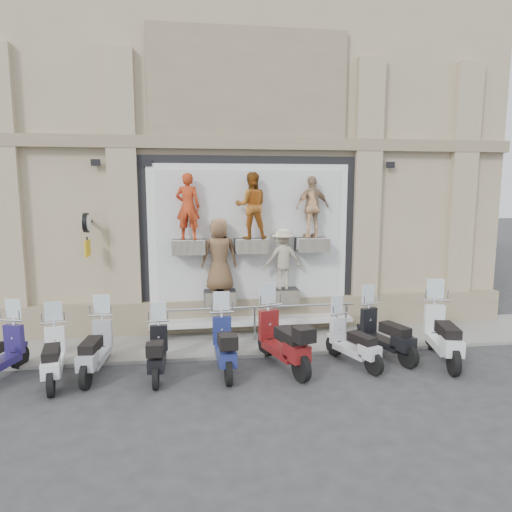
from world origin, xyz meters
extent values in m
plane|color=#2D2D2F|center=(0.00, 0.00, 0.00)|extent=(90.00, 90.00, 0.00)
cube|color=gray|center=(0.00, 2.10, 0.04)|extent=(16.00, 2.20, 0.08)
cube|color=black|center=(0.00, 2.96, 2.40)|extent=(5.60, 0.10, 4.30)
cube|color=white|center=(0.00, 2.90, 2.40)|extent=(5.10, 0.06, 3.90)
cube|color=white|center=(0.00, 2.86, 2.40)|extent=(4.70, 0.04, 3.60)
cube|color=white|center=(0.00, 2.55, 0.42)|extent=(5.10, 0.75, 0.10)
cube|color=#28282B|center=(-1.55, 2.59, 2.33)|extent=(0.80, 0.50, 0.35)
imported|color=red|center=(-1.55, 2.59, 3.31)|extent=(0.65, 0.49, 1.62)
cube|color=#28282B|center=(0.00, 2.59, 2.33)|extent=(0.80, 0.50, 0.35)
imported|color=brown|center=(0.00, 2.59, 3.32)|extent=(0.82, 0.65, 1.63)
cube|color=#28282B|center=(1.55, 2.59, 2.33)|extent=(0.80, 0.50, 0.35)
imported|color=tan|center=(1.55, 2.59, 3.28)|extent=(0.97, 0.58, 1.55)
cube|color=#28282B|center=(-0.80, 2.59, 1.02)|extent=(0.80, 0.50, 0.35)
imported|color=brown|center=(-0.80, 2.59, 2.11)|extent=(0.93, 0.64, 1.82)
cube|color=#28282B|center=(0.80, 2.59, 1.02)|extent=(0.80, 0.50, 0.35)
imported|color=beige|center=(0.80, 2.59, 1.98)|extent=(1.05, 0.66, 1.56)
cube|color=black|center=(-3.90, 2.72, 2.95)|extent=(0.06, 0.56, 0.06)
cylinder|color=black|center=(-3.90, 2.45, 2.95)|extent=(0.10, 0.46, 0.46)
cube|color=gold|center=(-3.90, 2.45, 2.35)|extent=(0.04, 0.50, 0.38)
camera|label=1|loc=(-1.49, -8.61, 3.73)|focal=32.00mm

